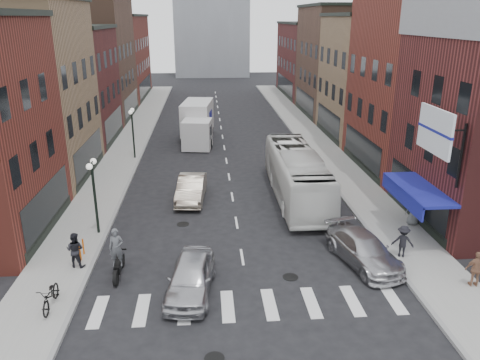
% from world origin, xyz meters
% --- Properties ---
extents(ground, '(160.00, 160.00, 0.00)m').
position_xyz_m(ground, '(0.00, 0.00, 0.00)').
color(ground, black).
rests_on(ground, ground).
extents(sidewalk_left, '(3.00, 74.00, 0.15)m').
position_xyz_m(sidewalk_left, '(-8.50, 22.00, 0.07)').
color(sidewalk_left, gray).
rests_on(sidewalk_left, ground).
extents(sidewalk_right, '(3.00, 74.00, 0.15)m').
position_xyz_m(sidewalk_right, '(8.50, 22.00, 0.07)').
color(sidewalk_right, gray).
rests_on(sidewalk_right, ground).
extents(curb_left, '(0.20, 74.00, 0.16)m').
position_xyz_m(curb_left, '(-7.00, 22.00, 0.00)').
color(curb_left, gray).
rests_on(curb_left, ground).
extents(curb_right, '(0.20, 74.00, 0.16)m').
position_xyz_m(curb_right, '(7.00, 22.00, 0.00)').
color(curb_right, gray).
rests_on(curb_right, ground).
extents(crosswalk_stripes, '(12.00, 2.20, 0.01)m').
position_xyz_m(crosswalk_stripes, '(0.00, -3.00, 0.00)').
color(crosswalk_stripes, silver).
rests_on(crosswalk_stripes, ground).
extents(bldg_left_mid_a, '(10.30, 10.20, 12.30)m').
position_xyz_m(bldg_left_mid_a, '(-14.99, 14.00, 6.15)').
color(bldg_left_mid_a, '#9A7855').
rests_on(bldg_left_mid_a, ground).
extents(bldg_left_mid_b, '(10.30, 10.20, 10.30)m').
position_xyz_m(bldg_left_mid_b, '(-14.99, 24.00, 5.15)').
color(bldg_left_mid_b, '#4F1D1C').
rests_on(bldg_left_mid_b, ground).
extents(bldg_left_far_a, '(10.30, 12.20, 13.30)m').
position_xyz_m(bldg_left_far_a, '(-14.99, 35.00, 6.65)').
color(bldg_left_far_a, brown).
rests_on(bldg_left_far_a, ground).
extents(bldg_left_far_b, '(10.30, 16.20, 11.30)m').
position_xyz_m(bldg_left_far_b, '(-14.99, 49.00, 5.65)').
color(bldg_left_far_b, maroon).
rests_on(bldg_left_far_b, ground).
extents(bldg_right_mid_a, '(10.30, 10.20, 14.30)m').
position_xyz_m(bldg_right_mid_a, '(15.00, 14.00, 7.15)').
color(bldg_right_mid_a, maroon).
rests_on(bldg_right_mid_a, ground).
extents(bldg_right_mid_b, '(10.30, 10.20, 11.30)m').
position_xyz_m(bldg_right_mid_b, '(14.99, 24.00, 5.65)').
color(bldg_right_mid_b, '#9A7855').
rests_on(bldg_right_mid_b, ground).
extents(bldg_right_far_a, '(10.30, 12.20, 12.30)m').
position_xyz_m(bldg_right_far_a, '(14.99, 35.00, 6.15)').
color(bldg_right_far_a, brown).
rests_on(bldg_right_far_a, ground).
extents(bldg_right_far_b, '(10.30, 16.20, 10.30)m').
position_xyz_m(bldg_right_far_b, '(14.99, 49.00, 5.15)').
color(bldg_right_far_b, '#4F1D1C').
rests_on(bldg_right_far_b, ground).
extents(awning_blue, '(1.80, 5.00, 0.78)m').
position_xyz_m(awning_blue, '(8.93, 2.50, 2.63)').
color(awning_blue, navy).
rests_on(awning_blue, ground).
extents(billboard_sign, '(1.52, 3.00, 3.70)m').
position_xyz_m(billboard_sign, '(8.59, 0.50, 6.13)').
color(billboard_sign, black).
rests_on(billboard_sign, ground).
extents(streetlamp_near, '(0.32, 1.22, 4.11)m').
position_xyz_m(streetlamp_near, '(-7.40, 4.00, 2.91)').
color(streetlamp_near, black).
rests_on(streetlamp_near, ground).
extents(streetlamp_far, '(0.32, 1.22, 4.11)m').
position_xyz_m(streetlamp_far, '(-7.40, 18.00, 2.91)').
color(streetlamp_far, black).
rests_on(streetlamp_far, ground).
extents(bike_rack, '(0.08, 0.68, 0.80)m').
position_xyz_m(bike_rack, '(-7.60, 1.30, 0.55)').
color(bike_rack, '#D8590C').
rests_on(bike_rack, sidewalk_left).
extents(box_truck, '(3.13, 8.35, 3.52)m').
position_xyz_m(box_truck, '(-2.35, 23.34, 1.74)').
color(box_truck, silver).
rests_on(box_truck, ground).
extents(motorcycle_rider, '(0.66, 2.29, 2.34)m').
position_xyz_m(motorcycle_rider, '(-5.61, -0.37, 1.09)').
color(motorcycle_rider, black).
rests_on(motorcycle_rider, ground).
extents(transit_bus, '(2.74, 11.26, 3.13)m').
position_xyz_m(transit_bus, '(4.04, 8.54, 1.56)').
color(transit_bus, silver).
rests_on(transit_bus, ground).
extents(sedan_left_near, '(2.33, 4.63, 1.51)m').
position_xyz_m(sedan_left_near, '(-2.38, -1.91, 0.76)').
color(sedan_left_near, '#B6B5BA').
rests_on(sedan_left_near, ground).
extents(sedan_left_far, '(1.99, 4.74, 1.52)m').
position_xyz_m(sedan_left_far, '(-2.60, 8.66, 0.76)').
color(sedan_left_far, '#BDAE99').
rests_on(sedan_left_far, ground).
extents(curb_car, '(3.07, 5.15, 1.40)m').
position_xyz_m(curb_car, '(5.61, 0.00, 0.70)').
color(curb_car, '#AFAEB3').
rests_on(curb_car, ground).
extents(parked_bicycle, '(0.70, 1.94, 1.01)m').
position_xyz_m(parked_bicycle, '(-7.81, -2.74, 0.66)').
color(parked_bicycle, black).
rests_on(parked_bicycle, sidewalk_left).
extents(ped_left_solo, '(0.89, 0.63, 1.67)m').
position_xyz_m(ped_left_solo, '(-7.64, 0.44, 0.98)').
color(ped_left_solo, black).
rests_on(ped_left_solo, sidewalk_left).
extents(ped_right_a, '(1.12, 0.83, 1.56)m').
position_xyz_m(ped_right_a, '(7.57, 0.27, 0.93)').
color(ped_right_a, black).
rests_on(ped_right_a, sidewalk_right).
extents(ped_right_b, '(0.99, 0.59, 1.59)m').
position_xyz_m(ped_right_b, '(9.60, -2.50, 0.95)').
color(ped_right_b, '#93644A').
rests_on(ped_right_b, sidewalk_right).
extents(ped_right_c, '(0.91, 0.71, 1.65)m').
position_xyz_m(ped_right_c, '(9.60, 3.73, 0.97)').
color(ped_right_c, '#585B5F').
rests_on(ped_right_c, sidewalk_right).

